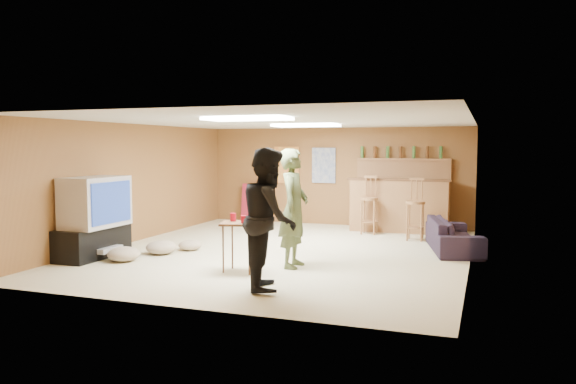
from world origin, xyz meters
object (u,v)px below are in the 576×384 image
(bar_counter, at_px, (400,205))
(sofa, at_px, (454,235))
(person_olive, at_px, (294,208))
(person_black, at_px, (269,218))
(tray_table, at_px, (241,247))
(tv_body, at_px, (95,202))

(bar_counter, bearing_deg, sofa, -57.49)
(person_olive, bearing_deg, sofa, -47.98)
(bar_counter, relative_size, person_black, 1.13)
(sofa, bearing_deg, tray_table, 121.85)
(tray_table, bearing_deg, person_olive, 42.68)
(person_black, relative_size, sofa, 0.95)
(tv_body, relative_size, person_olive, 0.63)
(tv_body, relative_size, tray_table, 1.55)
(tray_table, bearing_deg, person_black, -44.87)
(tv_body, bearing_deg, person_black, -14.60)
(tray_table, bearing_deg, sofa, 44.51)
(sofa, distance_m, tray_table, 3.87)
(bar_counter, xyz_separation_m, tray_table, (-1.56, -4.59, -0.20))
(person_olive, bearing_deg, bar_counter, -16.26)
(person_olive, height_order, tray_table, person_olive)
(sofa, bearing_deg, person_olive, 122.34)
(person_olive, distance_m, sofa, 3.10)
(tv_body, xyz_separation_m, tray_table, (2.59, -0.14, -0.55))
(bar_counter, distance_m, person_olive, 4.16)
(tv_body, height_order, tray_table, tv_body)
(bar_counter, bearing_deg, tray_table, -108.73)
(person_olive, distance_m, tray_table, 0.97)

